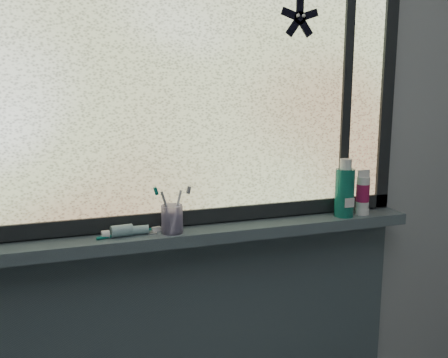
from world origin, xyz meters
TOP-DOWN VIEW (x-y plane):
  - wall_back at (0.00, 1.30)m, footprint 3.00×0.01m
  - windowsill at (0.00, 1.23)m, footprint 1.62×0.14m
  - window_pane at (0.00, 1.28)m, footprint 1.50×0.01m
  - frame_bottom at (0.00, 1.28)m, footprint 1.60×0.03m
  - frame_right at (0.78, 1.28)m, footprint 0.05×0.03m
  - frame_mullion at (0.60, 1.28)m, footprint 0.03×0.03m
  - starfish_sticker at (0.40, 1.27)m, footprint 0.15×0.02m
  - toothpaste_tube at (-0.21, 1.22)m, footprint 0.22×0.05m
  - toothbrush_cup at (-0.07, 1.21)m, footprint 0.08×0.08m
  - toothbrush_lying at (-0.22, 1.23)m, footprint 0.23×0.08m
  - mouthwash_bottle at (0.57, 1.21)m, footprint 0.08×0.08m
  - cream_tube at (0.65, 1.21)m, footprint 0.06×0.06m

SIDE VIEW (x-z plane):
  - windowsill at x=0.00m, z-range 0.98..1.02m
  - toothbrush_lying at x=-0.22m, z-range 1.02..1.04m
  - toothpaste_tube at x=-0.21m, z-range 1.02..1.06m
  - frame_bottom at x=0.00m, z-range 1.02..1.07m
  - toothbrush_cup at x=-0.07m, z-range 1.02..1.11m
  - cream_tube at x=0.65m, z-range 1.05..1.17m
  - mouthwash_bottle at x=0.57m, z-range 1.04..1.21m
  - wall_back at x=0.00m, z-range 0.00..2.50m
  - frame_right at x=0.78m, z-range 0.98..2.08m
  - window_pane at x=0.00m, z-range 1.03..2.03m
  - frame_mullion at x=0.60m, z-range 1.03..2.03m
  - starfish_sticker at x=0.40m, z-range 1.65..1.79m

